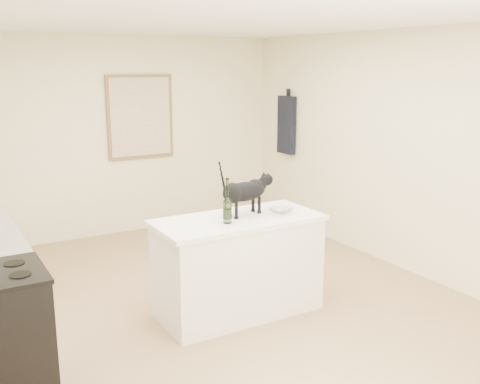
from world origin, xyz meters
name	(u,v)px	position (x,y,z in m)	size (l,w,h in m)	color
floor	(218,306)	(0.00, 0.00, 0.00)	(5.50, 5.50, 0.00)	#997451
ceiling	(216,19)	(0.00, 0.00, 2.60)	(5.50, 5.50, 0.00)	white
wall_back	(119,137)	(0.00, 2.75, 1.30)	(4.50, 4.50, 0.00)	beige
wall_right	(399,151)	(2.25, 0.00, 1.30)	(5.50, 5.50, 0.00)	beige
island_base	(238,268)	(0.10, -0.20, 0.43)	(1.44, 0.67, 0.86)	white
island_top	(238,220)	(0.10, -0.20, 0.88)	(1.50, 0.70, 0.04)	white
stove	(1,340)	(-1.95, -0.60, 0.45)	(0.60, 0.60, 0.90)	black
artwork_frame	(140,117)	(0.30, 2.72, 1.55)	(0.90, 0.03, 1.10)	brown
artwork_canvas	(141,117)	(0.30, 2.70, 1.55)	(0.82, 0.00, 1.02)	beige
hanging_garment	(286,125)	(2.19, 2.05, 1.40)	(0.08, 0.34, 0.80)	black
black_cat	(244,194)	(0.19, -0.15, 1.10)	(0.56, 0.17, 0.39)	black
wine_bottle	(227,204)	(-0.06, -0.30, 1.07)	(0.07, 0.07, 0.35)	#2C5421
glass_bowl	(281,211)	(0.52, -0.26, 0.93)	(0.21, 0.21, 0.05)	silver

